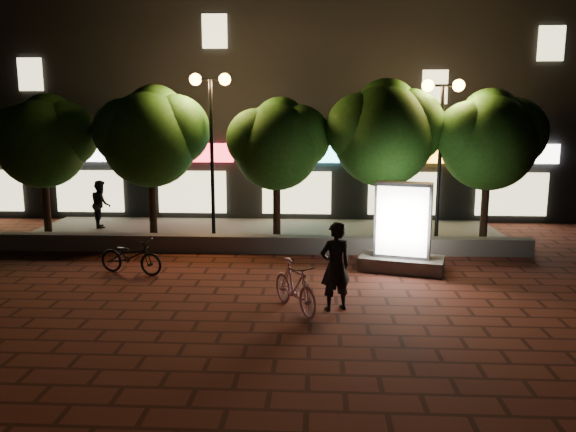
# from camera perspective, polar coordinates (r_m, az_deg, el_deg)

# --- Properties ---
(ground) EXTENTS (80.00, 80.00, 0.00)m
(ground) POSITION_cam_1_polar(r_m,az_deg,el_deg) (12.98, -5.10, -7.94)
(ground) COLOR #502119
(ground) RESTS_ON ground
(retaining_wall) EXTENTS (16.00, 0.45, 0.50)m
(retaining_wall) POSITION_cam_1_polar(r_m,az_deg,el_deg) (16.74, -3.19, -2.84)
(retaining_wall) COLOR #605D59
(retaining_wall) RESTS_ON ground
(sidewalk) EXTENTS (16.00, 5.00, 0.08)m
(sidewalk) POSITION_cam_1_polar(r_m,az_deg,el_deg) (19.21, -2.39, -1.75)
(sidewalk) COLOR #605D59
(sidewalk) RESTS_ON ground
(building_block) EXTENTS (28.00, 8.12, 11.30)m
(building_block) POSITION_cam_1_polar(r_m,az_deg,el_deg) (25.27, -1.07, 12.46)
(building_block) COLOR black
(building_block) RESTS_ON ground
(tree_far_left) EXTENTS (3.36, 2.80, 4.63)m
(tree_far_left) POSITION_cam_1_polar(r_m,az_deg,el_deg) (19.72, -23.48, 7.26)
(tree_far_left) COLOR black
(tree_far_left) RESTS_ON sidewalk
(tree_left) EXTENTS (3.60, 3.00, 4.89)m
(tree_left) POSITION_cam_1_polar(r_m,az_deg,el_deg) (18.43, -13.61, 8.14)
(tree_left) COLOR black
(tree_left) RESTS_ON sidewalk
(tree_mid) EXTENTS (3.24, 2.70, 4.50)m
(tree_mid) POSITION_cam_1_polar(r_m,az_deg,el_deg) (17.72, -0.99, 7.60)
(tree_mid) COLOR black
(tree_mid) RESTS_ON sidewalk
(tree_right) EXTENTS (3.72, 3.10, 5.07)m
(tree_right) POSITION_cam_1_polar(r_m,az_deg,el_deg) (17.79, 9.81, 8.59)
(tree_right) COLOR black
(tree_right) RESTS_ON sidewalk
(tree_far_right) EXTENTS (3.48, 2.90, 4.76)m
(tree_far_right) POSITION_cam_1_polar(r_m,az_deg,el_deg) (18.44, 19.79, 7.58)
(tree_far_right) COLOR black
(tree_far_right) RESTS_ON sidewalk
(street_lamp_left) EXTENTS (1.26, 0.36, 5.18)m
(street_lamp_left) POSITION_cam_1_polar(r_m,az_deg,el_deg) (17.70, -7.80, 10.14)
(street_lamp_left) COLOR black
(street_lamp_left) RESTS_ON sidewalk
(street_lamp_right) EXTENTS (1.26, 0.36, 4.98)m
(street_lamp_right) POSITION_cam_1_polar(r_m,az_deg,el_deg) (17.79, 15.28, 9.44)
(street_lamp_right) COLOR black
(street_lamp_right) RESTS_ON sidewalk
(ad_kiosk) EXTENTS (2.35, 1.59, 2.33)m
(ad_kiosk) POSITION_cam_1_polar(r_m,az_deg,el_deg) (14.98, 11.51, -1.91)
(ad_kiosk) COLOR #605D59
(ad_kiosk) RESTS_ON ground
(scooter_pink) EXTENTS (1.33, 1.78, 1.06)m
(scooter_pink) POSITION_cam_1_polar(r_m,az_deg,el_deg) (11.77, 0.69, -7.11)
(scooter_pink) COLOR #CF8AA7
(scooter_pink) RESTS_ON ground
(rider) EXTENTS (0.81, 0.70, 1.88)m
(rider) POSITION_cam_1_polar(r_m,az_deg,el_deg) (11.76, 4.81, -5.09)
(rider) COLOR black
(rider) RESTS_ON ground
(scooter_parked) EXTENTS (1.87, 1.06, 0.93)m
(scooter_parked) POSITION_cam_1_polar(r_m,az_deg,el_deg) (14.99, -15.60, -3.93)
(scooter_parked) COLOR black
(scooter_parked) RESTS_ON ground
(pedestrian) EXTENTS (0.91, 1.00, 1.68)m
(pedestrian) POSITION_cam_1_polar(r_m,az_deg,el_deg) (20.95, -18.40, 1.18)
(pedestrian) COLOR black
(pedestrian) RESTS_ON sidewalk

